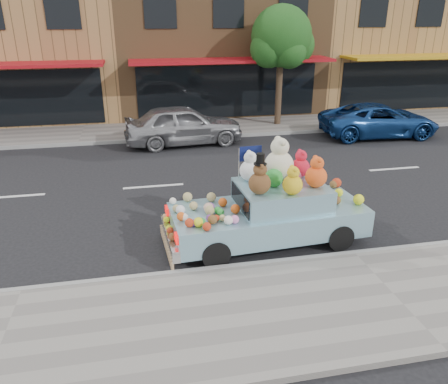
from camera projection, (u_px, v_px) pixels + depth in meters
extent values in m
plane|color=black|center=(280.00, 177.00, 13.88)|extent=(120.00, 120.00, 0.00)
cube|color=gray|center=(393.00, 296.00, 7.97)|extent=(60.00, 3.00, 0.12)
cube|color=gray|center=(235.00, 127.00, 19.75)|extent=(60.00, 3.00, 0.12)
cube|color=gray|center=(354.00, 254.00, 9.32)|extent=(60.00, 0.12, 0.13)
cube|color=gray|center=(243.00, 135.00, 18.38)|extent=(60.00, 0.12, 0.13)
cube|color=#9C7241|center=(14.00, 42.00, 21.58)|extent=(10.00, 8.00, 7.00)
cube|color=black|center=(1.00, 99.00, 18.73)|extent=(8.50, 0.06, 2.40)
cube|color=black|center=(62.00, 9.00, 17.91)|extent=(1.40, 0.06, 1.60)
cube|color=brown|center=(213.00, 40.00, 23.42)|extent=(10.00, 8.00, 7.00)
cube|color=black|center=(228.00, 92.00, 20.58)|extent=(8.50, 0.06, 2.40)
cube|color=#9F0E16|center=(233.00, 60.00, 19.21)|extent=(9.00, 1.80, 0.12)
cube|color=black|center=(160.00, 9.00, 18.65)|extent=(1.40, 0.06, 1.60)
cube|color=black|center=(229.00, 9.00, 19.20)|extent=(1.40, 0.06, 1.60)
cube|color=black|center=(293.00, 9.00, 19.76)|extent=(1.40, 0.06, 1.60)
cube|color=#9C7241|center=(383.00, 38.00, 25.26)|extent=(10.00, 8.00, 7.00)
cube|color=black|center=(418.00, 85.00, 22.42)|extent=(8.50, 0.06, 2.40)
cube|color=#C49017|center=(435.00, 56.00, 21.05)|extent=(9.00, 1.80, 0.12)
cube|color=black|center=(374.00, 9.00, 20.49)|extent=(1.40, 0.06, 1.60)
cube|color=black|center=(431.00, 9.00, 21.04)|extent=(1.40, 0.06, 1.60)
cylinder|color=#38281C|center=(279.00, 91.00, 19.53)|extent=(0.28, 0.28, 3.20)
sphere|color=#124012|center=(281.00, 36.00, 18.64)|extent=(2.60, 2.60, 2.60)
sphere|color=#124012|center=(294.00, 45.00, 19.20)|extent=(1.80, 1.80, 1.80)
sphere|color=#124012|center=(269.00, 49.00, 18.54)|extent=(1.60, 1.60, 1.60)
sphere|color=#124012|center=(290.00, 52.00, 18.36)|extent=(1.40, 1.40, 1.40)
sphere|color=#124012|center=(270.00, 43.00, 19.25)|extent=(1.60, 1.60, 1.60)
imported|color=#9D9DA1|center=(184.00, 125.00, 17.09)|extent=(4.70, 2.18, 1.56)
imported|color=navy|center=(379.00, 120.00, 18.26)|extent=(4.99, 2.53, 1.35)
cylinder|color=black|center=(340.00, 237.00, 9.54)|extent=(0.61, 0.24, 0.60)
cylinder|color=black|center=(309.00, 209.00, 10.93)|extent=(0.61, 0.24, 0.60)
cylinder|color=black|center=(216.00, 254.00, 8.87)|extent=(0.61, 0.24, 0.60)
cylinder|color=black|center=(200.00, 221.00, 10.27)|extent=(0.61, 0.24, 0.60)
cube|color=#82B1C1|center=(268.00, 219.00, 9.81)|extent=(4.39, 1.95, 0.60)
cube|color=#82B1C1|center=(281.00, 195.00, 9.67)|extent=(1.99, 1.61, 0.50)
cube|color=silver|center=(170.00, 237.00, 9.34)|extent=(0.27, 1.79, 0.26)
cube|color=red|center=(177.00, 238.00, 8.62)|extent=(0.08, 0.28, 0.16)
cube|color=red|center=(167.00, 210.00, 9.84)|extent=(0.08, 0.28, 0.16)
cube|color=black|center=(240.00, 200.00, 9.44)|extent=(0.12, 1.30, 0.40)
sphere|color=#553318|center=(260.00, 183.00, 9.02)|extent=(0.47, 0.47, 0.47)
sphere|color=#553318|center=(260.00, 170.00, 8.90)|extent=(0.29, 0.29, 0.29)
sphere|color=#553318|center=(262.00, 167.00, 8.78)|extent=(0.11, 0.11, 0.11)
sphere|color=#553318|center=(259.00, 164.00, 8.96)|extent=(0.11, 0.11, 0.11)
cylinder|color=black|center=(260.00, 164.00, 8.86)|extent=(0.28, 0.28, 0.02)
cylinder|color=black|center=(260.00, 159.00, 8.82)|extent=(0.17, 0.17, 0.22)
sphere|color=beige|center=(279.00, 165.00, 9.77)|extent=(0.66, 0.66, 0.66)
sphere|color=beige|center=(280.00, 147.00, 9.61)|extent=(0.41, 0.41, 0.41)
sphere|color=beige|center=(282.00, 143.00, 9.43)|extent=(0.16, 0.16, 0.16)
sphere|color=beige|center=(278.00, 139.00, 9.69)|extent=(0.16, 0.16, 0.16)
sphere|color=#ED4916|center=(316.00, 177.00, 9.37)|extent=(0.47, 0.47, 0.47)
sphere|color=#ED4916|center=(317.00, 163.00, 9.26)|extent=(0.29, 0.29, 0.29)
sphere|color=#ED4916|center=(319.00, 161.00, 9.13)|extent=(0.11, 0.11, 0.11)
sphere|color=#ED4916|center=(316.00, 158.00, 9.31)|extent=(0.11, 0.11, 0.11)
sphere|color=red|center=(300.00, 167.00, 9.99)|extent=(0.43, 0.43, 0.43)
sphere|color=red|center=(301.00, 156.00, 9.89)|extent=(0.27, 0.27, 0.27)
sphere|color=red|center=(303.00, 153.00, 9.77)|extent=(0.10, 0.10, 0.10)
sphere|color=red|center=(300.00, 151.00, 9.94)|extent=(0.10, 0.10, 0.10)
sphere|color=silver|center=(250.00, 171.00, 9.75)|extent=(0.47, 0.47, 0.47)
sphere|color=silver|center=(250.00, 158.00, 9.63)|extent=(0.29, 0.29, 0.29)
sphere|color=silver|center=(251.00, 155.00, 9.50)|extent=(0.11, 0.11, 0.11)
sphere|color=silver|center=(249.00, 152.00, 9.69)|extent=(0.11, 0.11, 0.11)
sphere|color=gold|center=(293.00, 185.00, 9.00)|extent=(0.42, 0.42, 0.42)
sphere|color=gold|center=(293.00, 172.00, 8.90)|extent=(0.26, 0.26, 0.26)
sphere|color=gold|center=(295.00, 170.00, 8.79)|extent=(0.10, 0.10, 0.10)
sphere|color=gold|center=(292.00, 167.00, 8.95)|extent=(0.10, 0.10, 0.10)
sphere|color=#24862D|center=(274.00, 178.00, 9.46)|extent=(0.40, 0.40, 0.40)
sphere|color=pink|center=(294.00, 176.00, 9.63)|extent=(0.32, 0.32, 0.32)
sphere|color=tan|center=(193.00, 206.00, 9.53)|extent=(0.19, 0.19, 0.19)
sphere|color=#D74E14|center=(235.00, 209.00, 9.36)|extent=(0.20, 0.20, 0.20)
sphere|color=#D74E14|center=(223.00, 202.00, 9.69)|extent=(0.20, 0.20, 0.20)
sphere|color=#782D8B|center=(210.00, 218.00, 9.01)|extent=(0.15, 0.15, 0.15)
sphere|color=brown|center=(212.00, 219.00, 8.88)|extent=(0.20, 0.20, 0.20)
sphere|color=tan|center=(210.00, 210.00, 9.28)|extent=(0.21, 0.21, 0.21)
sphere|color=silver|center=(180.00, 210.00, 9.32)|extent=(0.20, 0.20, 0.20)
sphere|color=#F6E7C3|center=(173.00, 201.00, 9.81)|extent=(0.16, 0.16, 0.16)
sphere|color=#A92C12|center=(216.00, 218.00, 9.02)|extent=(0.14, 0.14, 0.14)
sphere|color=#24862D|center=(201.00, 222.00, 8.81)|extent=(0.17, 0.17, 0.17)
sphere|color=tan|center=(176.00, 208.00, 9.42)|extent=(0.17, 0.17, 0.17)
sphere|color=tan|center=(211.00, 197.00, 9.94)|extent=(0.22, 0.22, 0.22)
sphere|color=#782D8B|center=(210.00, 207.00, 9.42)|extent=(0.21, 0.21, 0.21)
sphere|color=#D74E14|center=(181.00, 216.00, 9.04)|extent=(0.19, 0.19, 0.19)
sphere|color=#F6E7C3|center=(228.00, 220.00, 8.86)|extent=(0.19, 0.19, 0.19)
sphere|color=pink|center=(235.00, 219.00, 8.91)|extent=(0.18, 0.18, 0.18)
sphere|color=yellow|center=(199.00, 222.00, 8.77)|extent=(0.20, 0.20, 0.20)
sphere|color=tan|center=(188.00, 197.00, 9.94)|extent=(0.22, 0.22, 0.22)
sphere|color=#24862D|center=(218.00, 210.00, 9.35)|extent=(0.16, 0.16, 0.16)
sphere|color=#A92C12|center=(207.00, 227.00, 8.62)|extent=(0.18, 0.18, 0.18)
sphere|color=#F6E7C3|center=(184.00, 217.00, 9.04)|extent=(0.16, 0.16, 0.16)
sphere|color=#782D8B|center=(193.00, 223.00, 8.81)|extent=(0.14, 0.14, 0.14)
sphere|color=#A92C12|center=(189.00, 223.00, 8.76)|extent=(0.19, 0.19, 0.19)
sphere|color=tan|center=(222.00, 218.00, 9.02)|extent=(0.14, 0.14, 0.14)
sphere|color=#24862D|center=(221.00, 212.00, 9.26)|extent=(0.16, 0.16, 0.16)
sphere|color=#D8A88C|center=(209.00, 208.00, 9.37)|extent=(0.22, 0.22, 0.22)
sphere|color=yellow|center=(166.00, 220.00, 9.67)|extent=(0.14, 0.14, 0.14)
sphere|color=tan|center=(165.00, 217.00, 9.83)|extent=(0.13, 0.13, 0.13)
sphere|color=brown|center=(172.00, 237.00, 8.91)|extent=(0.16, 0.16, 0.16)
sphere|color=#A92C12|center=(170.00, 231.00, 9.19)|extent=(0.14, 0.14, 0.14)
sphere|color=#D74E14|center=(166.00, 219.00, 9.73)|extent=(0.12, 0.12, 0.12)
sphere|color=yellow|center=(169.00, 228.00, 9.29)|extent=(0.14, 0.14, 0.14)
sphere|color=#F6E7C3|center=(328.00, 193.00, 10.22)|extent=(0.18, 0.18, 0.18)
sphere|color=brown|center=(334.00, 184.00, 10.71)|extent=(0.19, 0.19, 0.19)
sphere|color=yellow|center=(339.00, 193.00, 10.21)|extent=(0.20, 0.20, 0.20)
sphere|color=yellow|center=(359.00, 199.00, 9.78)|extent=(0.24, 0.24, 0.24)
sphere|color=#A92C12|center=(337.00, 183.00, 10.75)|extent=(0.24, 0.24, 0.24)
sphere|color=brown|center=(337.00, 200.00, 9.81)|extent=(0.19, 0.19, 0.19)
cylinder|color=#997A54|center=(173.00, 268.00, 8.65)|extent=(0.06, 0.06, 0.17)
sphere|color=#997A54|center=(172.00, 264.00, 8.61)|extent=(0.07, 0.07, 0.07)
cylinder|color=#997A54|center=(172.00, 265.00, 8.75)|extent=(0.06, 0.06, 0.17)
sphere|color=#997A54|center=(172.00, 261.00, 8.71)|extent=(0.07, 0.07, 0.07)
cylinder|color=#997A54|center=(171.00, 262.00, 8.85)|extent=(0.06, 0.06, 0.17)
sphere|color=#997A54|center=(171.00, 258.00, 8.82)|extent=(0.07, 0.07, 0.07)
cylinder|color=#997A54|center=(170.00, 259.00, 8.95)|extent=(0.06, 0.06, 0.17)
sphere|color=#997A54|center=(170.00, 255.00, 8.92)|extent=(0.07, 0.07, 0.07)
cylinder|color=#997A54|center=(169.00, 256.00, 9.05)|extent=(0.06, 0.06, 0.17)
sphere|color=#997A54|center=(169.00, 252.00, 9.02)|extent=(0.07, 0.07, 0.07)
cylinder|color=#997A54|center=(169.00, 254.00, 9.16)|extent=(0.06, 0.06, 0.17)
sphere|color=#997A54|center=(168.00, 250.00, 9.12)|extent=(0.07, 0.07, 0.07)
cylinder|color=#997A54|center=(168.00, 251.00, 9.26)|extent=(0.06, 0.06, 0.17)
sphere|color=#997A54|center=(168.00, 247.00, 9.22)|extent=(0.07, 0.07, 0.07)
cylinder|color=#997A54|center=(167.00, 248.00, 9.36)|extent=(0.06, 0.06, 0.17)
sphere|color=#997A54|center=(167.00, 245.00, 9.32)|extent=(0.07, 0.07, 0.07)
cylinder|color=#997A54|center=(166.00, 246.00, 9.46)|extent=(0.06, 0.06, 0.17)
sphere|color=#997A54|center=(166.00, 242.00, 9.42)|extent=(0.07, 0.07, 0.07)
cylinder|color=#997A54|center=(166.00, 243.00, 9.56)|extent=(0.06, 0.06, 0.17)
sphere|color=#997A54|center=(165.00, 240.00, 9.52)|extent=(0.07, 0.07, 0.07)
cylinder|color=#997A54|center=(165.00, 241.00, 9.66)|extent=(0.06, 0.06, 0.17)
sphere|color=#997A54|center=(165.00, 237.00, 9.63)|extent=(0.07, 0.07, 0.07)
cylinder|color=#997A54|center=(164.00, 239.00, 9.76)|extent=(0.06, 0.06, 0.17)
sphere|color=#997A54|center=(164.00, 235.00, 9.73)|extent=(0.07, 0.07, 0.07)
cylinder|color=#997A54|center=(164.00, 236.00, 9.86)|extent=(0.06, 0.06, 0.17)
sphere|color=#997A54|center=(163.00, 233.00, 9.83)|extent=(0.07, 0.07, 0.07)
cylinder|color=#997A54|center=(163.00, 234.00, 9.97)|extent=(0.06, 0.06, 0.17)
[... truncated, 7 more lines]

